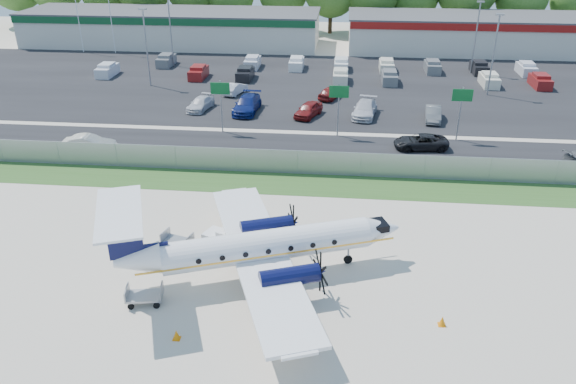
# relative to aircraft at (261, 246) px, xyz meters

# --- Properties ---
(ground) EXTENTS (170.00, 170.00, 0.00)m
(ground) POSITION_rel_aircraft_xyz_m (0.90, 0.44, -2.03)
(ground) COLOR beige
(ground) RESTS_ON ground
(grass_verge) EXTENTS (170.00, 4.00, 0.02)m
(grass_verge) POSITION_rel_aircraft_xyz_m (0.90, 12.44, -2.02)
(grass_verge) COLOR #2D561E
(grass_verge) RESTS_ON ground
(access_road) EXTENTS (170.00, 8.00, 0.02)m
(access_road) POSITION_rel_aircraft_xyz_m (0.90, 19.44, -2.02)
(access_road) COLOR black
(access_road) RESTS_ON ground
(parking_lot) EXTENTS (170.00, 32.00, 0.02)m
(parking_lot) POSITION_rel_aircraft_xyz_m (0.90, 40.44, -2.02)
(parking_lot) COLOR black
(parking_lot) RESTS_ON ground
(perimeter_fence) EXTENTS (120.00, 0.06, 1.99)m
(perimeter_fence) POSITION_rel_aircraft_xyz_m (0.90, 14.44, -1.03)
(perimeter_fence) COLOR gray
(perimeter_fence) RESTS_ON ground
(building_west) EXTENTS (46.40, 12.40, 5.24)m
(building_west) POSITION_rel_aircraft_xyz_m (-23.10, 62.42, 0.60)
(building_west) COLOR silver
(building_west) RESTS_ON ground
(building_east) EXTENTS (44.40, 12.40, 5.24)m
(building_east) POSITION_rel_aircraft_xyz_m (26.90, 62.42, 0.60)
(building_east) COLOR silver
(building_east) RESTS_ON ground
(sign_left) EXTENTS (1.80, 0.26, 5.00)m
(sign_left) POSITION_rel_aircraft_xyz_m (-7.10, 23.34, 1.58)
(sign_left) COLOR gray
(sign_left) RESTS_ON ground
(sign_mid) EXTENTS (1.80, 0.26, 5.00)m
(sign_mid) POSITION_rel_aircraft_xyz_m (3.90, 23.34, 1.58)
(sign_mid) COLOR gray
(sign_mid) RESTS_ON ground
(sign_right) EXTENTS (1.80, 0.26, 5.00)m
(sign_right) POSITION_rel_aircraft_xyz_m (14.90, 23.34, 1.58)
(sign_right) COLOR gray
(sign_right) RESTS_ON ground
(flagpole_west) EXTENTS (1.06, 0.12, 10.00)m
(flagpole_west) POSITION_rel_aircraft_xyz_m (-35.03, 55.44, 3.61)
(flagpole_west) COLOR white
(flagpole_west) RESTS_ON ground
(flagpole_east) EXTENTS (1.06, 0.12, 10.00)m
(flagpole_east) POSITION_rel_aircraft_xyz_m (-30.03, 55.44, 3.61)
(flagpole_east) COLOR white
(flagpole_east) RESTS_ON ground
(light_pole_nw) EXTENTS (0.90, 0.35, 9.09)m
(light_pole_nw) POSITION_rel_aircraft_xyz_m (-19.10, 38.44, 3.20)
(light_pole_nw) COLOR gray
(light_pole_nw) RESTS_ON ground
(light_pole_ne) EXTENTS (0.90, 0.35, 9.09)m
(light_pole_ne) POSITION_rel_aircraft_xyz_m (20.90, 38.44, 3.20)
(light_pole_ne) COLOR gray
(light_pole_ne) RESTS_ON ground
(light_pole_sw) EXTENTS (0.90, 0.35, 9.09)m
(light_pole_sw) POSITION_rel_aircraft_xyz_m (-19.10, 48.44, 3.20)
(light_pole_sw) COLOR gray
(light_pole_sw) RESTS_ON ground
(light_pole_se) EXTENTS (0.90, 0.35, 9.09)m
(light_pole_se) POSITION_rel_aircraft_xyz_m (20.90, 48.44, 3.20)
(light_pole_se) COLOR gray
(light_pole_se) RESTS_ON ground
(tree_line) EXTENTS (112.00, 6.00, 14.00)m
(tree_line) POSITION_rel_aircraft_xyz_m (0.90, 74.44, -2.03)
(tree_line) COLOR #33611C
(tree_line) RESTS_ON ground
(aircraft) EXTENTS (17.10, 16.65, 5.26)m
(aircraft) POSITION_rel_aircraft_xyz_m (0.00, 0.00, 0.00)
(aircraft) COLOR white
(aircraft) RESTS_ON ground
(pushback_tug) EXTENTS (2.53, 2.24, 1.18)m
(pushback_tug) POSITION_rel_aircraft_xyz_m (-2.90, 3.14, -1.47)
(pushback_tug) COLOR white
(pushback_tug) RESTS_ON ground
(baggage_cart_near) EXTENTS (2.10, 1.60, 0.98)m
(baggage_cart_near) POSITION_rel_aircraft_xyz_m (-5.69, 2.63, -1.58)
(baggage_cart_near) COLOR gray
(baggage_cart_near) RESTS_ON ground
(baggage_cart_far) EXTENTS (2.09, 1.46, 1.01)m
(baggage_cart_far) POSITION_rel_aircraft_xyz_m (-5.90, -3.07, -1.56)
(baggage_cart_far) COLOR gray
(baggage_cart_far) RESTS_ON ground
(cone_nose) EXTENTS (0.38, 0.38, 0.54)m
(cone_nose) POSITION_rel_aircraft_xyz_m (9.75, -3.38, -1.78)
(cone_nose) COLOR orange
(cone_nose) RESTS_ON ground
(cone_port_wing) EXTENTS (0.38, 0.38, 0.53)m
(cone_port_wing) POSITION_rel_aircraft_xyz_m (-3.42, -5.72, -1.78)
(cone_port_wing) COLOR orange
(cone_port_wing) RESTS_ON ground
(cone_starboard_wing) EXTENTS (0.41, 0.41, 0.58)m
(cone_starboard_wing) POSITION_rel_aircraft_xyz_m (0.29, 15.26, -1.76)
(cone_starboard_wing) COLOR orange
(cone_starboard_wing) RESTS_ON ground
(road_car_west) EXTENTS (4.68, 1.89, 1.51)m
(road_car_west) POSITION_rel_aircraft_xyz_m (-17.69, 17.21, -2.03)
(road_car_west) COLOR beige
(road_car_west) RESTS_ON ground
(road_car_mid) EXTENTS (4.94, 2.63, 1.32)m
(road_car_mid) POSITION_rel_aircraft_xyz_m (11.33, 20.84, -2.03)
(road_car_mid) COLOR black
(road_car_mid) RESTS_ON ground
(parked_car_a) EXTENTS (2.62, 4.71, 1.29)m
(parked_car_a) POSITION_rel_aircraft_xyz_m (-10.80, 29.90, -2.03)
(parked_car_a) COLOR silver
(parked_car_a) RESTS_ON ground
(parked_car_b) EXTENTS (2.64, 5.82, 1.65)m
(parked_car_b) POSITION_rel_aircraft_xyz_m (-5.73, 29.62, -2.03)
(parked_car_b) COLOR navy
(parked_car_b) RESTS_ON ground
(parked_car_c) EXTENTS (3.16, 4.66, 1.47)m
(parked_car_c) POSITION_rel_aircraft_xyz_m (0.81, 28.74, -2.03)
(parked_car_c) COLOR maroon
(parked_car_c) RESTS_ON ground
(parked_car_d) EXTENTS (3.00, 5.62, 1.55)m
(parked_car_d) POSITION_rel_aircraft_xyz_m (6.59, 29.41, -2.03)
(parked_car_d) COLOR silver
(parked_car_d) RESTS_ON ground
(parked_car_e) EXTENTS (1.93, 4.39, 1.40)m
(parked_car_e) POSITION_rel_aircraft_xyz_m (13.43, 28.74, -2.03)
(parked_car_e) COLOR #595B5E
(parked_car_e) RESTS_ON ground
(parked_car_f) EXTENTS (2.51, 4.14, 1.29)m
(parked_car_f) POSITION_rel_aircraft_xyz_m (-8.18, 36.00, -2.03)
(parked_car_f) COLOR silver
(parked_car_f) RESTS_ON ground
(parked_car_g) EXTENTS (3.04, 4.37, 1.38)m
(parked_car_g) POSITION_rel_aircraft_xyz_m (2.88, 35.21, -2.03)
(parked_car_g) COLOR maroon
(parked_car_g) RESTS_ON ground
(far_parking_rows) EXTENTS (56.00, 10.00, 1.60)m
(far_parking_rows) POSITION_rel_aircraft_xyz_m (0.90, 45.44, -2.03)
(far_parking_rows) COLOR gray
(far_parking_rows) RESTS_ON ground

